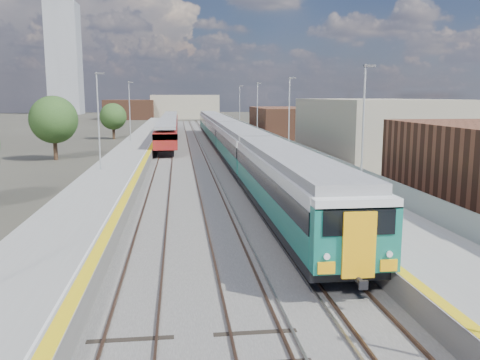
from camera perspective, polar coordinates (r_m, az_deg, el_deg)
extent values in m
plane|color=#47443A|center=(57.05, -2.78, 2.64)|extent=(320.00, 320.00, 0.00)
cube|color=#565451|center=(59.41, -5.12, 2.91)|extent=(10.50, 155.00, 0.06)
cube|color=#4C3323|center=(62.05, -2.40, 3.29)|extent=(0.07, 160.00, 0.14)
cube|color=#4C3323|center=(62.18, -1.07, 3.31)|extent=(0.07, 160.00, 0.14)
cube|color=#4C3323|center=(61.87, -5.63, 3.24)|extent=(0.07, 160.00, 0.14)
cube|color=#4C3323|center=(61.92, -4.30, 3.26)|extent=(0.07, 160.00, 0.14)
cube|color=#4C3323|center=(61.90, -8.88, 3.17)|extent=(0.07, 160.00, 0.14)
cube|color=#4C3323|center=(61.86, -7.54, 3.20)|extent=(0.07, 160.00, 0.14)
cube|color=gray|center=(62.02, -2.70, 3.28)|extent=(0.08, 160.00, 0.10)
cube|color=gray|center=(61.94, -3.99, 3.26)|extent=(0.08, 160.00, 0.10)
cube|color=slate|center=(60.06, 2.05, 3.47)|extent=(4.70, 155.00, 1.00)
cube|color=gray|center=(60.01, 2.06, 3.95)|extent=(4.70, 155.00, 0.03)
cube|color=yellow|center=(59.72, 0.06, 3.95)|extent=(0.40, 155.00, 0.01)
cube|color=gray|center=(60.34, 4.13, 4.53)|extent=(0.06, 155.00, 1.20)
cylinder|color=#9EA0A3|center=(30.50, 13.64, 5.48)|extent=(0.12, 0.12, 7.50)
cube|color=#4C4C4F|center=(30.57, 14.36, 12.31)|extent=(0.70, 0.18, 0.14)
cylinder|color=#9EA0A3|center=(49.70, 5.53, 7.12)|extent=(0.12, 0.12, 7.50)
cube|color=#4C4C4F|center=(49.74, 5.88, 11.33)|extent=(0.70, 0.18, 0.14)
cylinder|color=#9EA0A3|center=(69.36, 1.96, 7.80)|extent=(0.12, 0.12, 7.50)
cube|color=#4C4C4F|center=(69.39, 2.18, 10.82)|extent=(0.70, 0.18, 0.14)
cylinder|color=#9EA0A3|center=(89.17, -0.04, 8.17)|extent=(0.12, 0.12, 7.50)
cube|color=#4C4C4F|center=(89.19, 0.12, 10.51)|extent=(0.70, 0.18, 0.14)
cube|color=slate|center=(59.54, -11.69, 3.23)|extent=(4.30, 155.00, 1.00)
cube|color=gray|center=(59.49, -11.71, 3.71)|extent=(4.30, 155.00, 0.03)
cube|color=yellow|center=(59.36, -9.88, 3.77)|extent=(0.45, 155.00, 0.01)
cube|color=silver|center=(59.38, -10.22, 3.77)|extent=(0.08, 155.00, 0.01)
cylinder|color=#9EA0A3|center=(41.01, -15.60, 6.34)|extent=(0.12, 0.12, 7.50)
cube|color=#4C4C4F|center=(40.96, -15.48, 11.46)|extent=(0.70, 0.18, 0.14)
cylinder|color=#9EA0A3|center=(66.81, -12.28, 7.53)|extent=(0.12, 0.12, 7.50)
cube|color=#4C4C4F|center=(66.78, -12.18, 10.67)|extent=(0.70, 0.18, 0.14)
cube|color=#9E967F|center=(55.39, 14.41, 5.48)|extent=(11.00, 22.00, 6.40)
cube|color=brown|center=(86.32, 4.53, 6.52)|extent=(8.00, 18.00, 4.80)
cube|color=#9E967F|center=(156.55, -6.22, 8.19)|extent=(20.00, 14.00, 7.00)
cube|color=brown|center=(152.19, -12.27, 7.74)|extent=(14.00, 12.00, 5.60)
cube|color=gray|center=(201.16, -19.12, 12.71)|extent=(11.00, 11.00, 40.00)
cube|color=black|center=(26.69, 5.31, -3.23)|extent=(2.79, 19.99, 0.47)
cube|color=#12614C|center=(26.52, 5.33, -1.50)|extent=(2.89, 19.99, 1.17)
cube|color=black|center=(26.36, 5.36, 0.47)|extent=(2.95, 19.99, 0.80)
cube|color=silver|center=(26.27, 5.38, 1.84)|extent=(2.89, 19.99, 0.49)
cube|color=gray|center=(26.22, 5.40, 2.77)|extent=(2.56, 19.99, 0.41)
cube|color=black|center=(46.63, 0.00, 2.25)|extent=(2.79, 19.99, 0.47)
cube|color=#12614C|center=(46.54, 0.00, 3.25)|extent=(2.89, 19.99, 1.17)
cube|color=black|center=(46.45, 0.00, 4.38)|extent=(2.95, 19.99, 0.80)
cube|color=silver|center=(46.39, 0.00, 5.16)|extent=(2.89, 19.99, 0.49)
cube|color=gray|center=(46.36, 0.00, 5.69)|extent=(2.56, 19.99, 0.41)
cube|color=black|center=(66.91, -2.12, 4.42)|extent=(2.79, 19.99, 0.47)
cube|color=#12614C|center=(66.84, -2.12, 5.12)|extent=(2.89, 19.99, 1.17)
cube|color=black|center=(66.78, -2.13, 5.91)|extent=(2.95, 19.99, 0.80)
cube|color=silver|center=(66.74, -2.13, 6.46)|extent=(2.89, 19.99, 0.49)
cube|color=gray|center=(66.72, -2.13, 6.83)|extent=(2.56, 19.99, 0.41)
cube|color=black|center=(87.28, -3.25, 5.58)|extent=(2.79, 19.99, 0.47)
cube|color=#12614C|center=(87.23, -3.26, 6.12)|extent=(2.89, 19.99, 1.17)
cube|color=black|center=(87.18, -3.26, 6.73)|extent=(2.95, 19.99, 0.80)
cube|color=silver|center=(87.15, -3.27, 7.14)|extent=(2.89, 19.99, 0.49)
cube|color=gray|center=(87.14, -3.27, 7.43)|extent=(2.56, 19.99, 0.41)
cube|color=#12614C|center=(16.80, 12.79, -6.45)|extent=(2.87, 0.62, 2.15)
cube|color=black|center=(16.35, 13.25, -4.67)|extent=(2.36, 0.06, 0.82)
cube|color=#F7A910|center=(16.49, 13.22, -7.14)|extent=(1.08, 0.10, 2.15)
cube|color=black|center=(63.62, -8.18, 3.66)|extent=(1.78, 15.14, 0.62)
cube|color=maroon|center=(63.49, -8.22, 4.99)|extent=(2.63, 17.81, 1.88)
cube|color=black|center=(63.46, -8.23, 5.41)|extent=(2.68, 17.81, 0.66)
cube|color=gray|center=(63.40, -8.25, 6.26)|extent=(2.34, 17.81, 0.38)
cube|color=black|center=(81.86, -7.92, 4.93)|extent=(1.78, 15.14, 0.62)
cube|color=maroon|center=(81.76, -7.95, 5.97)|extent=(2.63, 17.81, 1.88)
cube|color=black|center=(81.74, -7.95, 6.29)|extent=(2.68, 17.81, 0.66)
cube|color=gray|center=(81.69, -7.97, 6.95)|extent=(2.34, 17.81, 0.38)
cube|color=black|center=(100.13, -7.76, 5.74)|extent=(1.78, 15.14, 0.62)
cube|color=maroon|center=(100.05, -7.77, 6.59)|extent=(2.63, 17.81, 1.88)
cube|color=black|center=(100.03, -7.78, 6.86)|extent=(2.68, 17.81, 0.66)
cube|color=gray|center=(99.99, -7.79, 7.39)|extent=(2.34, 17.81, 0.38)
cylinder|color=#382619|center=(57.33, -20.02, 3.30)|extent=(0.44, 0.44, 2.36)
sphere|color=#213E18|center=(57.11, -20.19, 6.38)|extent=(4.99, 4.99, 4.99)
cylinder|color=#382619|center=(82.62, -13.99, 5.16)|extent=(0.44, 0.44, 1.96)
sphere|color=#213E18|center=(82.49, -14.06, 6.94)|extent=(4.15, 4.15, 4.15)
cylinder|color=#382619|center=(74.95, 14.62, 4.77)|extent=(0.44, 0.44, 2.08)
sphere|color=#213E18|center=(74.79, 14.71, 6.84)|extent=(4.39, 4.39, 4.39)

